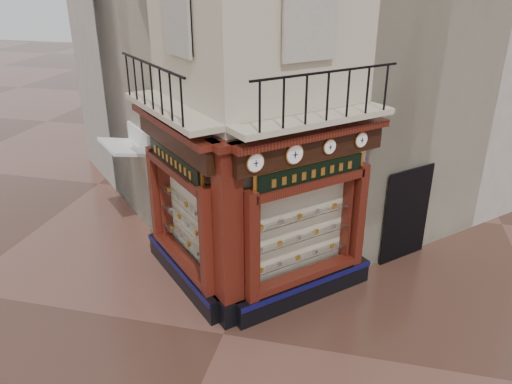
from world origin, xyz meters
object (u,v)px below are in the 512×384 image
(clock_a, at_px, (255,163))
(signboard_right, at_px, (311,173))
(corner_pilaster, at_px, (228,239))
(awning, at_px, (132,232))
(signboard_left, at_px, (174,161))
(clock_c, at_px, (329,147))
(clock_b, at_px, (294,154))
(clock_d, at_px, (361,140))

(clock_a, xyz_separation_m, signboard_right, (0.90, 1.06, -0.52))
(corner_pilaster, xyz_separation_m, awning, (-3.79, 3.08, -1.95))
(clock_a, height_order, signboard_left, clock_a)
(awning, relative_size, signboard_left, 0.79)
(clock_c, bearing_deg, signboard_left, 137.74)
(clock_a, distance_m, clock_c, 1.72)
(clock_a, xyz_separation_m, signboard_left, (-2.02, 1.06, -0.52))
(awning, bearing_deg, signboard_left, -176.62)
(clock_b, relative_size, clock_c, 1.29)
(clock_c, distance_m, clock_d, 0.83)
(clock_b, relative_size, clock_d, 1.22)
(clock_d, bearing_deg, clock_b, -180.00)
(corner_pilaster, bearing_deg, clock_a, -49.62)
(clock_c, xyz_separation_m, awning, (-5.56, 1.91, -3.62))
(clock_b, distance_m, signboard_left, 2.72)
(clock_c, bearing_deg, clock_d, 0.00)
(clock_c, height_order, signboard_left, clock_c)
(corner_pilaster, relative_size, clock_b, 9.72)
(clock_b, xyz_separation_m, clock_c, (0.60, 0.60, 0.00))
(awning, bearing_deg, clock_d, -147.18)
(clock_b, height_order, clock_c, clock_b)
(awning, bearing_deg, clock_b, -161.86)
(clock_d, bearing_deg, awning, 122.82)
(clock_d, bearing_deg, corner_pilaster, 171.65)
(clock_b, height_order, signboard_left, clock_b)
(awning, relative_size, signboard_right, 0.79)
(clock_a, bearing_deg, clock_d, 0.00)
(clock_a, bearing_deg, awning, 99.28)
(corner_pilaster, xyz_separation_m, clock_a, (0.56, -0.05, 1.67))
(corner_pilaster, xyz_separation_m, clock_b, (1.17, 0.57, 1.67))
(clock_b, relative_size, signboard_right, 0.21)
(clock_a, bearing_deg, clock_c, -0.00)
(clock_d, relative_size, signboard_left, 0.17)
(awning, xyz_separation_m, signboard_right, (5.25, -2.07, 3.10))
(clock_b, distance_m, awning, 6.63)
(awning, bearing_deg, corner_pilaster, -174.12)
(signboard_left, xyz_separation_m, signboard_right, (2.92, 0.00, -0.00))
(corner_pilaster, relative_size, awning, 2.57)
(clock_a, distance_m, awning, 6.46)
(clock_d, distance_m, signboard_right, 1.27)
(awning, bearing_deg, clock_a, -170.72)
(clock_b, xyz_separation_m, awning, (-4.96, 2.51, -3.62))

